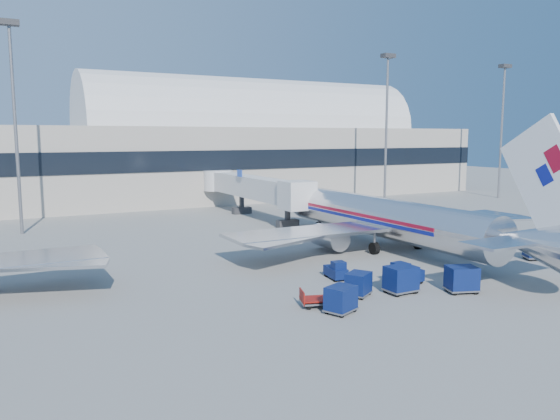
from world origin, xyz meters
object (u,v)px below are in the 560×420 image
tug_right (481,251)px  barrier_near (471,242)px  mast_far_east (503,111)px  tug_left (336,271)px  tug_lead (405,274)px  cart_train_c (341,299)px  jetbridge_near (248,187)px  barrier_far (517,236)px  mast_east (387,108)px  barrier_mid (495,239)px  airliner_main (390,219)px  cart_train_b (358,284)px  cart_solo_far (537,249)px  mast_west (13,96)px  cart_open_red (317,301)px  cart_solo_near (462,279)px  cart_train_a (401,279)px

tug_right → barrier_near: bearing=96.0°
mast_far_east → tug_left: 65.58m
tug_lead → cart_train_c: 8.30m
jetbridge_near → mast_far_east: (47.40, -0.81, 10.86)m
tug_right → cart_train_c: 19.82m
barrier_near → tug_left: bearing=-167.8°
barrier_far → tug_lead: (-21.59, -7.60, 0.30)m
mast_east → barrier_mid: mast_east is taller
airliner_main → tug_right: bearing=-59.5°
barrier_near → tug_lead: size_ratio=1.15×
airliner_main → cart_train_b: airliner_main is taller
barrier_mid → tug_right: tug_right is taller
airliner_main → mast_east: 34.51m
tug_right → cart_train_c: size_ratio=1.16×
mast_east → tug_left: bearing=-133.6°
airliner_main → cart_solo_far: size_ratio=15.11×
mast_west → mast_east: size_ratio=1.00×
jetbridge_near → barrier_mid: 32.09m
barrier_mid → barrier_far: bearing=0.0°
cart_train_b → cart_open_red: size_ratio=0.95×
cart_solo_near → cart_solo_far: 13.95m
tug_left → tug_lead: bearing=-127.7°
mast_far_east → barrier_far: (-30.40, -28.00, -14.34)m
tug_left → cart_train_a: cart_train_a is taller
cart_solo_far → barrier_mid: bearing=95.1°
cart_solo_near → cart_solo_far: cart_solo_near is taller
cart_train_c → cart_open_red: size_ratio=0.95×
jetbridge_near → mast_west: size_ratio=1.22×
barrier_mid → mast_east: bearing=72.7°
barrier_near → cart_train_a: 19.03m
airliner_main → cart_solo_near: size_ratio=15.19×
tug_lead → cart_train_c: bearing=-161.5°
barrier_far → cart_solo_far: size_ratio=1.22×
barrier_near → barrier_mid: bearing=0.0°
barrier_mid → cart_train_c: 28.10m
tug_right → cart_solo_near: bearing=-99.1°
mast_east → airliner_main: bearing=-128.1°
barrier_near → cart_open_red: size_ratio=1.26×
cart_train_b → cart_train_c: bearing=-174.1°
tug_left → cart_train_a: bearing=-152.6°
jetbridge_near → mast_west: mast_west is taller
tug_lead → cart_solo_near: (2.05, -3.40, 0.21)m
mast_east → cart_train_c: bearing=-131.8°
cart_open_red → cart_train_b: bearing=28.8°
mast_far_east → cart_train_a: 66.73m
jetbridge_near → mast_east: bearing=-2.1°
mast_west → tug_right: (34.18, -32.59, -14.06)m
mast_west → cart_open_red: (14.74, -37.01, -14.40)m
mast_east → jetbridge_near: bearing=177.9°
mast_far_east → cart_solo_near: 64.85m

